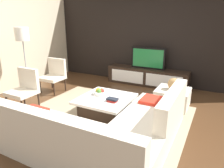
% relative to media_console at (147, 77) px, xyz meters
% --- Properties ---
extents(ground_plane, '(14.00, 14.00, 0.00)m').
position_rel_media_console_xyz_m(ground_plane, '(0.00, -2.40, -0.25)').
color(ground_plane, '#4C301C').
extents(feature_wall_back, '(6.40, 0.12, 2.80)m').
position_rel_media_console_xyz_m(feature_wall_back, '(0.00, 0.30, 1.15)').
color(feature_wall_back, black).
rests_on(feature_wall_back, ground).
extents(side_wall_left, '(0.12, 5.20, 2.80)m').
position_rel_media_console_xyz_m(side_wall_left, '(-3.20, -2.20, 1.15)').
color(side_wall_left, beige).
rests_on(side_wall_left, ground).
extents(area_rug, '(3.22, 2.64, 0.01)m').
position_rel_media_console_xyz_m(area_rug, '(-0.10, -2.40, -0.24)').
color(area_rug, tan).
rests_on(area_rug, ground).
extents(media_console, '(2.35, 0.45, 0.50)m').
position_rel_media_console_xyz_m(media_console, '(0.00, 0.00, 0.00)').
color(media_console, black).
rests_on(media_console, ground).
extents(television, '(0.99, 0.06, 0.61)m').
position_rel_media_console_xyz_m(television, '(0.00, 0.00, 0.55)').
color(television, black).
rests_on(television, media_console).
extents(sectional_couch, '(2.27, 2.37, 0.81)m').
position_rel_media_console_xyz_m(sectional_couch, '(0.50, -3.25, 0.03)').
color(sectional_couch, beige).
rests_on(sectional_couch, ground).
extents(coffee_table, '(1.00, 1.05, 0.38)m').
position_rel_media_console_xyz_m(coffee_table, '(-0.10, -2.30, -0.05)').
color(coffee_table, black).
rests_on(coffee_table, ground).
extents(accent_chair_near, '(0.54, 0.51, 0.87)m').
position_rel_media_console_xyz_m(accent_chair_near, '(-1.81, -2.78, 0.24)').
color(accent_chair_near, black).
rests_on(accent_chair_near, ground).
extents(floor_lamp, '(0.33, 0.33, 1.69)m').
position_rel_media_console_xyz_m(floor_lamp, '(-2.47, -2.15, 1.18)').
color(floor_lamp, '#A5A5AA').
rests_on(floor_lamp, ground).
extents(ottoman, '(0.70, 0.70, 0.40)m').
position_rel_media_console_xyz_m(ottoman, '(1.00, -1.22, -0.05)').
color(ottoman, beige).
rests_on(ottoman, ground).
extents(fruit_bowl, '(0.28, 0.28, 0.14)m').
position_rel_media_console_xyz_m(fruit_bowl, '(-0.28, -2.20, 0.18)').
color(fruit_bowl, silver).
rests_on(fruit_bowl, coffee_table).
extents(accent_chair_far, '(0.56, 0.52, 0.87)m').
position_rel_media_console_xyz_m(accent_chair_far, '(-2.04, -1.63, 0.24)').
color(accent_chair_far, black).
rests_on(accent_chair_far, ground).
extents(decorative_ball, '(0.26, 0.26, 0.26)m').
position_rel_media_console_xyz_m(decorative_ball, '(1.00, -1.22, 0.28)').
color(decorative_ball, '#AD8451').
rests_on(decorative_ball, ottoman).
extents(book_stack, '(0.21, 0.15, 0.07)m').
position_rel_media_console_xyz_m(book_stack, '(0.12, -2.42, 0.16)').
color(book_stack, maroon).
rests_on(book_stack, coffee_table).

